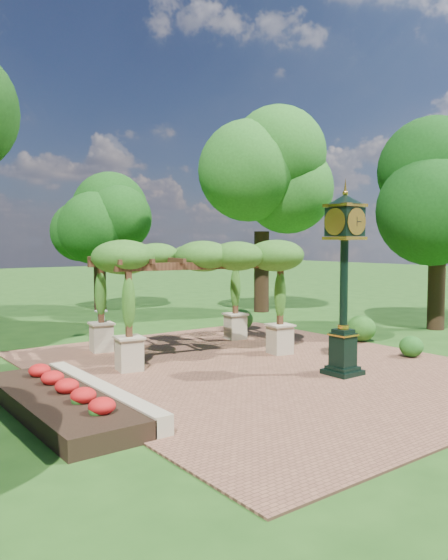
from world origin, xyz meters
TOP-DOWN VIEW (x-y plane):
  - ground at (0.00, 0.00)m, footprint 120.00×120.00m
  - brick_plaza at (0.00, 1.00)m, footprint 10.00×12.00m
  - border_wall at (-4.60, 0.50)m, footprint 0.35×5.00m
  - flower_bed at (-5.50, 0.50)m, footprint 1.50×5.00m
  - pedestal_clock at (1.08, -0.88)m, footprint 0.88×0.88m
  - pergola at (-0.44, 3.58)m, footprint 5.68×4.08m
  - sundial at (-1.15, 8.12)m, footprint 0.62×0.62m
  - shrub_front at (4.17, -0.69)m, footprint 0.83×0.83m
  - shrub_mid at (4.98, 1.72)m, footprint 0.99×0.99m
  - shrub_back at (3.36, 5.90)m, footprint 1.11×1.11m
  - tree_north at (1.70, 14.56)m, footprint 3.34×3.34m
  - tree_east_far at (7.54, 9.61)m, footprint 4.29×4.29m
  - tree_east_near at (9.36, 1.79)m, footprint 3.66×3.66m

SIDE VIEW (x-z plane):
  - ground at x=0.00m, z-range 0.00..0.00m
  - brick_plaza at x=0.00m, z-range 0.00..0.04m
  - flower_bed at x=-5.50m, z-range 0.00..0.36m
  - border_wall at x=-4.60m, z-range 0.00..0.40m
  - shrub_front at x=4.17m, z-range 0.04..0.63m
  - sundial at x=-1.15m, z-range -0.05..0.82m
  - shrub_back at x=3.36m, z-range 0.04..0.80m
  - shrub_mid at x=4.98m, z-range 0.04..0.89m
  - pedestal_clock at x=1.08m, z-range 0.44..4.88m
  - pergola at x=-0.44m, z-range 1.06..4.33m
  - tree_north at x=1.70m, z-range 1.06..6.82m
  - tree_east_near at x=9.36m, z-range 1.44..9.24m
  - tree_east_far at x=7.54m, z-range 1.79..11.45m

